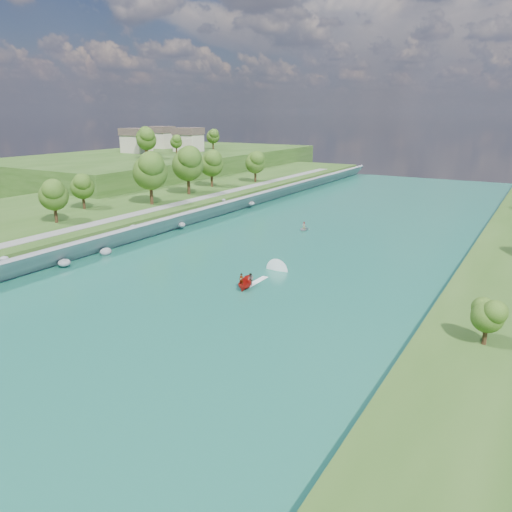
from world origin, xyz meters
The scene contains 11 objects.
ground centered at (0.00, 0.00, 0.00)m, with size 260.00×260.00×0.00m, color #2D5119.
river_water centered at (0.00, 20.00, 0.05)m, with size 55.00×240.00×0.10m, color #195F50.
berm_west centered at (-50.00, 20.00, 1.75)m, with size 45.00×240.00×3.50m, color #2D5119.
ridge_west centered at (-82.50, 95.00, 4.50)m, with size 60.00×120.00×9.00m, color #2D5119.
riprap_bank centered at (-25.83, 18.96, 1.77)m, with size 4.19×236.00×4.05m.
riverside_path centered at (-32.50, 20.00, 3.55)m, with size 3.00×200.00×0.10m, color gray.
ridge_houses centered at (-88.67, 100.00, 13.31)m, with size 29.50×29.50×8.40m.
trees_west centered at (-40.45, 6.05, 9.57)m, with size 16.57×151.47×13.88m.
trees_ridge centered at (-76.40, 88.83, 13.89)m, with size 17.43×49.29×10.81m.
motorboat centered at (3.73, 10.76, 0.75)m, with size 3.60×18.88×2.08m.
raft centered at (-4.14, 43.96, 0.48)m, with size 2.54×3.19×1.69m.
Camera 1 is at (37.07, -44.61, 22.89)m, focal length 35.00 mm.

